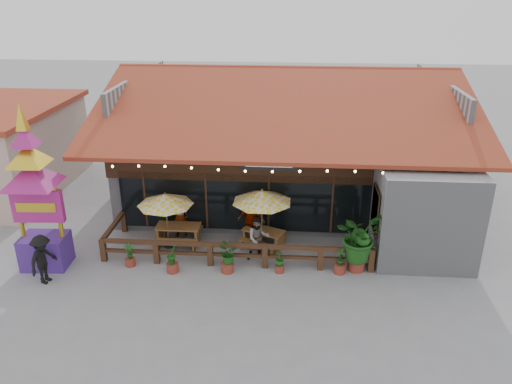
# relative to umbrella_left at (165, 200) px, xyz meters

# --- Properties ---
(ground) EXTENTS (100.00, 100.00, 0.00)m
(ground) POSITION_rel_umbrella_left_xyz_m (4.37, -0.76, -2.00)
(ground) COLOR gray
(ground) RESTS_ON ground
(restaurant_building) EXTENTS (15.50, 14.73, 6.09)m
(restaurant_building) POSITION_rel_umbrella_left_xyz_m (4.63, 5.85, 0.20)
(restaurant_building) COLOR #9C9CA0
(restaurant_building) RESTS_ON ground
(patio_railing) EXTENTS (10.00, 2.60, 0.92)m
(patio_railing) POSITION_rel_umbrella_left_xyz_m (2.12, -1.03, -1.39)
(patio_railing) COLOR #432C18
(patio_railing) RESTS_ON ground
(umbrella_left) EXTENTS (2.57, 2.57, 2.30)m
(umbrella_left) POSITION_rel_umbrella_left_xyz_m (0.00, 0.00, 0.00)
(umbrella_left) COLOR brown
(umbrella_left) RESTS_ON ground
(umbrella_right) EXTENTS (3.00, 3.00, 2.46)m
(umbrella_right) POSITION_rel_umbrella_left_xyz_m (3.66, 0.25, 0.14)
(umbrella_right) COLOR brown
(umbrella_right) RESTS_ON ground
(picnic_table_left) EXTENTS (1.72, 1.48, 0.82)m
(picnic_table_left) POSITION_rel_umbrella_left_xyz_m (0.37, 0.20, -1.45)
(picnic_table_left) COLOR brown
(picnic_table_left) RESTS_ON ground
(picnic_table_right) EXTENTS (1.98, 1.87, 0.76)m
(picnic_table_right) POSITION_rel_umbrella_left_xyz_m (3.73, 0.22, -1.49)
(picnic_table_right) COLOR brown
(picnic_table_right) RESTS_ON ground
(thai_sign_tower) EXTENTS (2.51, 2.51, 6.46)m
(thai_sign_tower) POSITION_rel_umbrella_left_xyz_m (-4.09, -1.72, 1.41)
(thai_sign_tower) COLOR #462383
(thai_sign_tower) RESTS_ON ground
(tropical_plant) EXTENTS (2.15, 2.17, 2.26)m
(tropical_plant) POSITION_rel_umbrella_left_xyz_m (7.17, -1.18, -0.71)
(tropical_plant) COLOR maroon
(tropical_plant) RESTS_ON ground
(diner_a) EXTENTS (0.76, 0.63, 1.79)m
(diner_a) POSITION_rel_umbrella_left_xyz_m (0.31, 0.89, -1.11)
(diner_a) COLOR #3A2112
(diner_a) RESTS_ON ground
(diner_b) EXTENTS (0.99, 0.85, 1.75)m
(diner_b) POSITION_rel_umbrella_left_xyz_m (3.58, -0.69, -1.13)
(diner_b) COLOR #3A2112
(diner_b) RESTS_ON ground
(diner_c) EXTENTS (1.16, 0.65, 1.86)m
(diner_c) POSITION_rel_umbrella_left_xyz_m (3.22, 0.64, -1.07)
(diner_c) COLOR #3A2112
(diner_c) RESTS_ON ground
(pedestrian) EXTENTS (0.92, 1.28, 1.79)m
(pedestrian) POSITION_rel_umbrella_left_xyz_m (-3.62, -2.81, -1.11)
(pedestrian) COLOR black
(pedestrian) RESTS_ON ground
(planter_a) EXTENTS (0.37, 0.37, 0.90)m
(planter_a) POSITION_rel_umbrella_left_xyz_m (-1.05, -1.54, -1.62)
(planter_a) COLOR maroon
(planter_a) RESTS_ON ground
(planter_b) EXTENTS (0.44, 0.48, 1.06)m
(planter_b) POSITION_rel_umbrella_left_xyz_m (0.59, -1.83, -1.52)
(planter_b) COLOR maroon
(planter_b) RESTS_ON ground
(planter_c) EXTENTS (0.80, 0.74, 1.10)m
(planter_c) POSITION_rel_umbrella_left_xyz_m (2.55, -1.69, -1.38)
(planter_c) COLOR maroon
(planter_c) RESTS_ON ground
(planter_d) EXTENTS (0.40, 0.40, 0.83)m
(planter_d) POSITION_rel_umbrella_left_xyz_m (4.40, -1.56, -1.60)
(planter_d) COLOR maroon
(planter_d) RESTS_ON ground
(planter_e) EXTENTS (0.42, 0.42, 1.02)m
(planter_e) POSITION_rel_umbrella_left_xyz_m (6.55, -1.45, -1.58)
(planter_e) COLOR maroon
(planter_e) RESTS_ON ground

